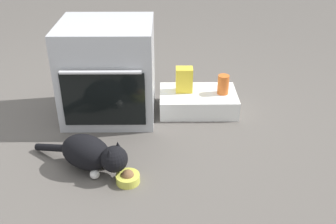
# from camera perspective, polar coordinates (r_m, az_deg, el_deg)

# --- Properties ---
(ground) EXTENTS (8.00, 8.00, 0.00)m
(ground) POSITION_cam_1_polar(r_m,az_deg,el_deg) (2.52, -8.82, -4.10)
(ground) COLOR #56514C
(oven) EXTENTS (0.62, 0.60, 0.66)m
(oven) POSITION_cam_1_polar(r_m,az_deg,el_deg) (2.69, -8.84, 6.07)
(oven) COLOR #B7BABF
(oven) RESTS_ON ground
(pantry_cabinet) EXTENTS (0.55, 0.36, 0.14)m
(pantry_cabinet) POSITION_cam_1_polar(r_m,az_deg,el_deg) (2.82, 4.46, 1.61)
(pantry_cabinet) COLOR white
(pantry_cabinet) RESTS_ON ground
(food_bowl) EXTENTS (0.13, 0.13, 0.08)m
(food_bowl) POSITION_cam_1_polar(r_m,az_deg,el_deg) (2.15, -5.97, -9.66)
(food_bowl) COLOR #D1D14C
(food_bowl) RESTS_ON ground
(cat) EXTENTS (0.60, 0.36, 0.22)m
(cat) POSITION_cam_1_polar(r_m,az_deg,el_deg) (2.21, -11.31, -6.05)
(cat) COLOR black
(cat) RESTS_ON ground
(snack_bag) EXTENTS (0.12, 0.09, 0.18)m
(snack_bag) POSITION_cam_1_polar(r_m,az_deg,el_deg) (2.77, 2.41, 4.81)
(snack_bag) COLOR yellow
(snack_bag) RESTS_ON pantry_cabinet
(sauce_jar) EXTENTS (0.08, 0.08, 0.14)m
(sauce_jar) POSITION_cam_1_polar(r_m,az_deg,el_deg) (2.77, 8.18, 4.06)
(sauce_jar) COLOR #D16023
(sauce_jar) RESTS_ON pantry_cabinet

